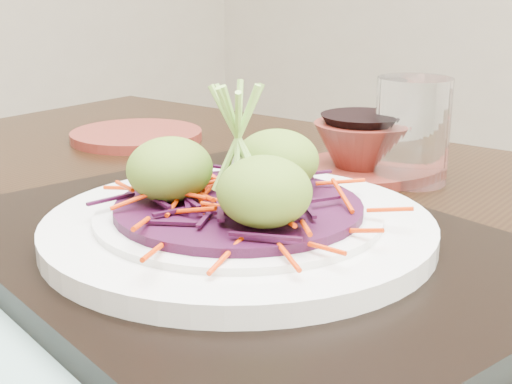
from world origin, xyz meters
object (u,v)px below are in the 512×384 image
Objects in this scene: white_plate at (239,226)px; water_glass at (412,131)px; dining_table at (284,366)px; terracotta_side_plate at (137,135)px; serving_tray at (239,251)px; terracotta_bowl_set at (361,152)px.

water_glass reaches higher than white_plate.
white_plate is at bearing -93.24° from dining_table.
dining_table is 7.74× the size of terracotta_side_plate.
terracotta_bowl_set is at bearing 114.22° from serving_tray.
water_glass is at bearing 103.39° from serving_tray.
serving_tray is at bearing 90.00° from white_plate.
water_glass is at bearing 7.64° from terracotta_side_plate.
dining_table is 4.65× the size of white_plate.
terracotta_bowl_set is (-0.07, 0.28, -0.01)m from white_plate.
serving_tray reaches higher than terracotta_side_plate.
serving_tray reaches higher than dining_table.
terracotta_side_plate is at bearing -172.36° from water_glass.
water_glass is (-0.01, 0.29, 0.04)m from serving_tray.
terracotta_side_plate is 0.38m from water_glass.
dining_table is 3.03× the size of serving_tray.
water_glass reaches higher than terracotta_side_plate.
dining_table is 0.29m from water_glass.
serving_tray is at bearing -76.80° from terracotta_bowl_set.
serving_tray is 0.02m from white_plate.
serving_tray is (-0.00, -0.06, 0.12)m from dining_table.
white_plate is 0.45m from terracotta_side_plate.
terracotta_side_plate is (-0.38, 0.24, -0.03)m from white_plate.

